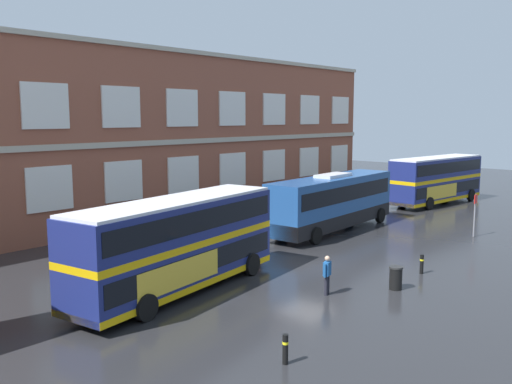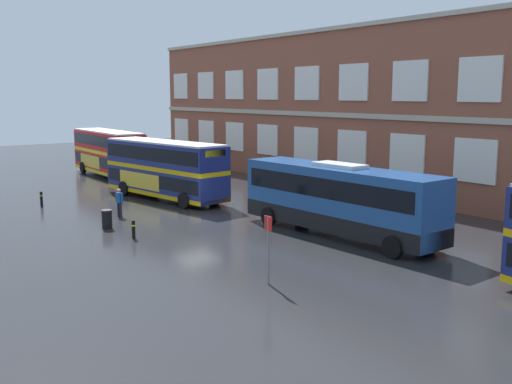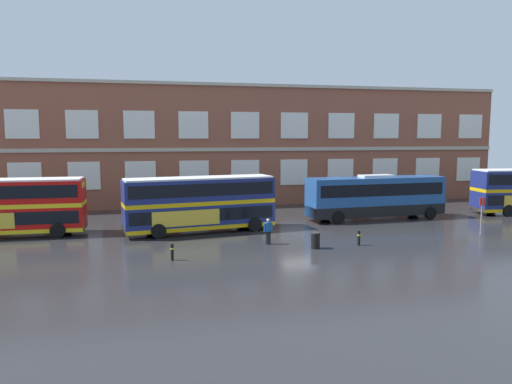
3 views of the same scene
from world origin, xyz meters
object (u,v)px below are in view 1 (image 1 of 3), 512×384
double_decker_middle (178,243)px  safety_bollard_east (285,349)px  touring_coach (333,202)px  safety_bollard_west (422,264)px  waiting_passenger (327,273)px  double_decker_far (437,179)px  bus_stand_flag (475,211)px  station_litter_bin (396,278)px

double_decker_middle → safety_bollard_east: double_decker_middle is taller
touring_coach → safety_bollard_east: 20.38m
safety_bollard_west → safety_bollard_east: 12.07m
waiting_passenger → double_decker_far: bearing=14.2°
waiting_passenger → bus_stand_flag: size_ratio=0.63×
waiting_passenger → safety_bollard_east: size_ratio=1.79×
double_decker_far → touring_coach: bearing=178.3°
touring_coach → station_litter_bin: size_ratio=11.76×
touring_coach → station_litter_bin: touring_coach is taller
waiting_passenger → safety_bollard_east: (-6.36, -2.78, -0.44)m
double_decker_far → safety_bollard_west: double_decker_far is taller
double_decker_middle → safety_bollard_east: (-2.46, -7.86, -1.66)m
waiting_passenger → bus_stand_flag: 15.65m
double_decker_far → safety_bollard_east: 34.61m
touring_coach → bus_stand_flag: (4.29, -7.81, -0.27)m
safety_bollard_west → safety_bollard_east: size_ratio=1.00×
double_decker_far → safety_bollard_east: size_ratio=11.80×
station_litter_bin → safety_bollard_east: station_litter_bin is taller
double_decker_far → safety_bollard_east: double_decker_far is taller
bus_stand_flag → safety_bollard_east: bus_stand_flag is taller
double_decker_middle → double_decker_far: size_ratio=1.00×
double_decker_far → safety_bollard_west: 22.89m
double_decker_middle → safety_bollard_west: bearing=-35.2°
bus_stand_flag → safety_bollard_east: (-21.98, -2.21, -1.14)m
double_decker_far → safety_bollard_west: (-21.21, -8.44, -1.66)m
safety_bollard_east → safety_bollard_west: bearing=5.3°
double_decker_middle → touring_coach: (15.23, 2.16, -0.24)m
bus_stand_flag → safety_bollard_west: size_ratio=2.84×
bus_stand_flag → safety_bollard_east: bearing=-174.3°
bus_stand_flag → safety_bollard_west: bus_stand_flag is taller
double_decker_far → safety_bollard_west: bearing=-158.3°
safety_bollard_west → bus_stand_flag: bearing=6.3°
waiting_passenger → safety_bollard_west: 5.92m
touring_coach → bus_stand_flag: bearing=-61.2°
station_litter_bin → safety_bollard_east: bearing=-174.1°
double_decker_middle → double_decker_far: same height
waiting_passenger → station_litter_bin: 3.23m
touring_coach → waiting_passenger: touring_coach is taller
touring_coach → safety_bollard_west: 10.65m
double_decker_far → waiting_passenger: size_ratio=6.60×
waiting_passenger → bus_stand_flag: (15.62, -0.57, 0.70)m
double_decker_far → bus_stand_flag: bearing=-146.8°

